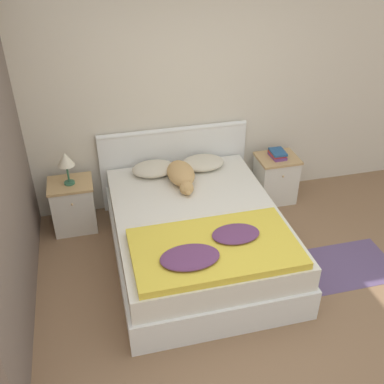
{
  "coord_description": "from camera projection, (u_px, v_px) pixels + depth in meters",
  "views": [
    {
      "loc": [
        -0.93,
        -2.4,
        3.05
      ],
      "look_at": [
        -0.04,
        1.2,
        0.66
      ],
      "focal_mm": 42.0,
      "sensor_mm": 36.0,
      "label": 1
    }
  ],
  "objects": [
    {
      "name": "ground_plane",
      "position": [
        231.0,
        331.0,
        3.8
      ],
      "size": [
        16.0,
        16.0,
        0.0
      ],
      "primitive_type": "plane",
      "color": "#896647"
    },
    {
      "name": "wall_back",
      "position": [
        175.0,
        98.0,
        4.84
      ],
      "size": [
        9.0,
        0.06,
        2.55
      ],
      "color": "beige",
      "rests_on": "ground_plane"
    },
    {
      "name": "headboard",
      "position": [
        174.0,
        164.0,
        5.2
      ],
      "size": [
        1.69,
        0.06,
        0.96
      ],
      "color": "white",
      "rests_on": "ground_plane"
    },
    {
      "name": "table_lamp",
      "position": [
        66.0,
        161.0,
        4.56
      ],
      "size": [
        0.17,
        0.17,
        0.36
      ],
      "color": "#336B4C",
      "rests_on": "nightstand_left"
    },
    {
      "name": "book_stack",
      "position": [
        278.0,
        154.0,
        5.18
      ],
      "size": [
        0.17,
        0.23,
        0.07
      ],
      "color": "#703D7F",
      "rests_on": "nightstand_right"
    },
    {
      "name": "bed",
      "position": [
        197.0,
        236.0,
        4.45
      ],
      "size": [
        1.61,
        2.09,
        0.56
      ],
      "color": "white",
      "rests_on": "ground_plane"
    },
    {
      "name": "quilt",
      "position": [
        214.0,
        248.0,
        3.78
      ],
      "size": [
        1.41,
        0.81,
        0.12
      ],
      "color": "yellow",
      "rests_on": "bed"
    },
    {
      "name": "rug",
      "position": [
        348.0,
        265.0,
        4.49
      ],
      "size": [
        0.91,
        0.65,
        0.0
      ],
      "color": "#604C75",
      "rests_on": "ground_plane"
    },
    {
      "name": "nightstand_right",
      "position": [
        275.0,
        178.0,
        5.35
      ],
      "size": [
        0.47,
        0.4,
        0.57
      ],
      "color": "silver",
      "rests_on": "ground_plane"
    },
    {
      "name": "pillow_left",
      "position": [
        154.0,
        169.0,
        4.87
      ],
      "size": [
        0.47,
        0.35,
        0.12
      ],
      "color": "beige",
      "rests_on": "bed"
    },
    {
      "name": "nightstand_left",
      "position": [
        73.0,
        205.0,
        4.87
      ],
      "size": [
        0.47,
        0.4,
        0.57
      ],
      "color": "silver",
      "rests_on": "ground_plane"
    },
    {
      "name": "pillow_right",
      "position": [
        203.0,
        163.0,
        4.99
      ],
      "size": [
        0.47,
        0.35,
        0.12
      ],
      "color": "beige",
      "rests_on": "bed"
    },
    {
      "name": "dog",
      "position": [
        181.0,
        175.0,
        4.71
      ],
      "size": [
        0.28,
        0.67,
        0.19
      ],
      "color": "tan",
      "rests_on": "bed"
    },
    {
      "name": "wall_side_left",
      "position": [
        4.0,
        164.0,
        3.63
      ],
      "size": [
        0.06,
        3.1,
        2.55
      ],
      "color": "#706056",
      "rests_on": "ground_plane"
    }
  ]
}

